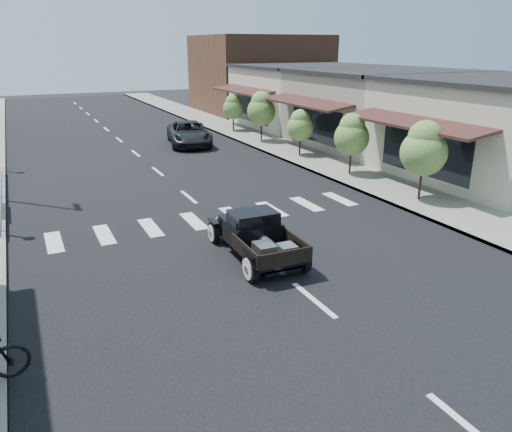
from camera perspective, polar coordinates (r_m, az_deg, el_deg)
name	(u,v)px	position (r m, az deg, el deg)	size (l,w,h in m)	color
ground	(262,257)	(15.22, 0.64, -4.76)	(120.00, 120.00, 0.00)	black
road	(144,160)	(28.83, -12.71, 6.25)	(14.00, 80.00, 0.02)	black
road_markings	(169,181)	(24.11, -9.93, 3.96)	(12.00, 60.00, 0.06)	silver
sidewalk_right	(278,146)	(31.74, 2.49, 7.95)	(3.00, 80.00, 0.15)	gray
storefront_near	(505,130)	(27.11, 26.55, 8.78)	(10.00, 9.00, 4.50)	beige
storefront_mid	(383,109)	(33.36, 14.34, 11.71)	(10.00, 9.00, 4.50)	gray
storefront_far	(309,97)	(40.65, 6.11, 13.38)	(10.00, 9.00, 4.50)	beige
far_building_right	(260,74)	(49.56, 0.41, 15.91)	(11.00, 10.00, 7.00)	brown
small_tree_a	(423,162)	(21.14, 18.50, 5.88)	(1.85, 1.85, 3.08)	olive
small_tree_b	(351,145)	(24.76, 10.83, 8.00)	(1.69, 1.69, 2.82)	olive
small_tree_c	(300,133)	(28.79, 5.06, 9.42)	(1.49, 1.49, 2.48)	olive
small_tree_d	(261,117)	(33.09, 0.61, 11.24)	(1.84, 1.84, 3.07)	olive
small_tree_e	(233,113)	(37.35, -2.62, 11.68)	(1.51, 1.51, 2.51)	olive
hotrod_pickup	(256,235)	(14.95, -0.02, -2.19)	(1.96, 4.20, 1.45)	black
second_car	(189,134)	(32.68, -7.67, 9.31)	(2.47, 5.36, 1.49)	black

